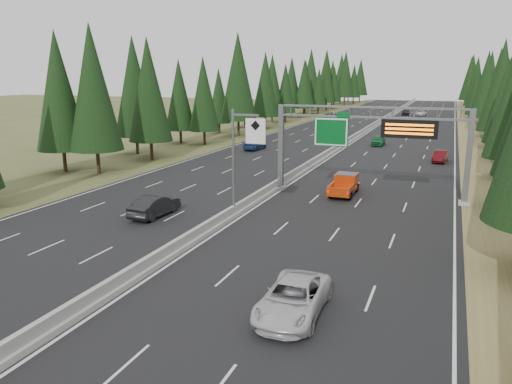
# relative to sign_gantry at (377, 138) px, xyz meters

# --- Properties ---
(road) EXTENTS (32.00, 260.00, 0.08)m
(road) POSITION_rel_sign_gantry_xyz_m (-8.92, 45.12, -5.23)
(road) COLOR black
(road) RESTS_ON ground
(shoulder_right) EXTENTS (3.60, 260.00, 0.06)m
(shoulder_right) POSITION_rel_sign_gantry_xyz_m (8.88, 45.12, -5.24)
(shoulder_right) COLOR olive
(shoulder_right) RESTS_ON ground
(shoulder_left) EXTENTS (3.60, 260.00, 0.06)m
(shoulder_left) POSITION_rel_sign_gantry_xyz_m (-26.72, 45.12, -5.24)
(shoulder_left) COLOR #464F25
(shoulder_left) RESTS_ON ground
(median_barrier) EXTENTS (0.70, 260.00, 0.85)m
(median_barrier) POSITION_rel_sign_gantry_xyz_m (-8.92, 45.12, -4.85)
(median_barrier) COLOR gray
(median_barrier) RESTS_ON road
(sign_gantry) EXTENTS (16.75, 0.98, 7.80)m
(sign_gantry) POSITION_rel_sign_gantry_xyz_m (0.00, 0.00, 0.00)
(sign_gantry) COLOR slate
(sign_gantry) RESTS_ON road
(hov_sign_pole) EXTENTS (2.80, 0.50, 8.00)m
(hov_sign_pole) POSITION_rel_sign_gantry_xyz_m (-8.33, -9.92, -0.54)
(hov_sign_pole) COLOR slate
(hov_sign_pole) RESTS_ON road
(tree_row_left) EXTENTS (11.92, 244.34, 18.38)m
(tree_row_left) POSITION_rel_sign_gantry_xyz_m (-30.94, 38.89, 3.85)
(tree_row_left) COLOR black
(tree_row_left) RESTS_ON ground
(silver_minivan) EXTENTS (2.68, 5.60, 1.54)m
(silver_minivan) POSITION_rel_sign_gantry_xyz_m (-0.13, -23.35, -4.42)
(silver_minivan) COLOR silver
(silver_minivan) RESTS_ON road
(red_pickup) EXTENTS (1.94, 5.42, 1.77)m
(red_pickup) POSITION_rel_sign_gantry_xyz_m (-2.61, 0.48, -4.21)
(red_pickup) COLOR black
(red_pickup) RESTS_ON road
(car_ahead_green) EXTENTS (1.83, 4.44, 1.50)m
(car_ahead_green) POSITION_rel_sign_gantry_xyz_m (-4.23, 33.51, -4.44)
(car_ahead_green) COLOR #16612C
(car_ahead_green) RESTS_ON road
(car_ahead_dkred) EXTENTS (1.88, 4.32, 1.38)m
(car_ahead_dkred) POSITION_rel_sign_gantry_xyz_m (4.88, 21.15, -4.50)
(car_ahead_dkred) COLOR #4C0A0F
(car_ahead_dkred) RESTS_ON road
(car_ahead_dkgrey) EXTENTS (2.21, 5.15, 1.48)m
(car_ahead_dkgrey) POSITION_rel_sign_gantry_xyz_m (1.61, 54.00, -4.45)
(car_ahead_dkgrey) COLOR black
(car_ahead_dkgrey) RESTS_ON road
(car_ahead_white) EXTENTS (2.49, 5.19, 1.43)m
(car_ahead_white) POSITION_rel_sign_gantry_xyz_m (-1.78, 94.17, -4.47)
(car_ahead_white) COLOR silver
(car_ahead_white) RESTS_ON road
(car_ahead_far) EXTENTS (2.08, 4.84, 1.63)m
(car_ahead_far) POSITION_rel_sign_gantry_xyz_m (-5.56, 94.36, -4.37)
(car_ahead_far) COLOR black
(car_ahead_far) RESTS_ON road
(car_onc_near) EXTENTS (1.83, 4.87, 1.59)m
(car_onc_near) POSITION_rel_sign_gantry_xyz_m (-14.52, -11.91, -4.39)
(car_onc_near) COLOR black
(car_onc_near) RESTS_ON road
(car_onc_blue) EXTENTS (2.26, 4.90, 1.39)m
(car_onc_blue) POSITION_rel_sign_gantry_xyz_m (-19.96, 22.60, -4.50)
(car_onc_blue) COLOR navy
(car_onc_blue) RESTS_ON road
(car_onc_white) EXTENTS (1.95, 4.17, 1.38)m
(car_onc_white) POSITION_rel_sign_gantry_xyz_m (-10.42, 33.77, -4.50)
(car_onc_white) COLOR silver
(car_onc_white) RESTS_ON road
(car_onc_far) EXTENTS (2.77, 5.25, 1.41)m
(car_onc_far) POSITION_rel_sign_gantry_xyz_m (-21.82, 78.21, -4.48)
(car_onc_far) COLOR black
(car_onc_far) RESTS_ON road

